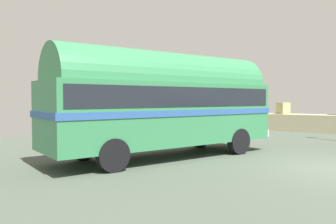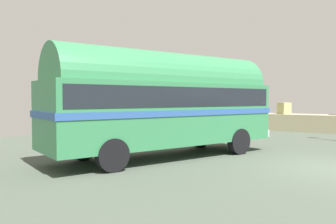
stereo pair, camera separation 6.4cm
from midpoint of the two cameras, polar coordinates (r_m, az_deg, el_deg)
The scene contains 1 object.
vintage_coach at distance 11.77m, azimuth -0.64°, elevation 2.08°, with size 5.14×8.89×3.70m.
Camera 1 is at (1.21, -10.81, 2.08)m, focal length 35.71 mm.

